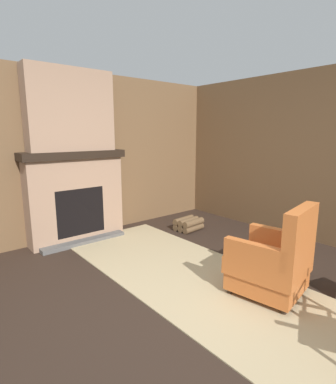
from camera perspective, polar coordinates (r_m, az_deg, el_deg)
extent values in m
plane|color=#2D2119|center=(3.00, 5.02, -22.13)|extent=(14.00, 14.00, 0.00)
cube|color=brown|center=(4.88, -18.46, 6.42)|extent=(0.06, 6.08, 2.57)
cube|color=brown|center=(4.89, 29.10, 5.60)|extent=(6.08, 0.06, 2.57)
cube|color=#9E7A60|center=(4.79, -17.13, -1.44)|extent=(0.32, 1.43, 1.27)
cube|color=black|center=(4.72, -16.43, -3.58)|extent=(0.08, 0.74, 0.71)
cube|color=#565451|center=(4.75, -15.54, -9.08)|extent=(0.16, 1.29, 0.06)
cube|color=black|center=(4.70, -17.61, 6.78)|extent=(0.42, 1.53, 0.11)
cube|color=#9E7A60|center=(4.70, -18.09, 14.58)|extent=(0.29, 1.26, 1.17)
cube|color=tan|center=(3.53, 6.39, -16.49)|extent=(4.24, 1.51, 0.01)
cube|color=#C6662D|center=(3.38, 18.34, -15.08)|extent=(0.76, 0.74, 0.24)
cube|color=#C6662D|center=(3.32, 18.50, -12.74)|extent=(0.80, 0.77, 0.18)
cube|color=#C6662D|center=(3.10, 23.89, -7.63)|extent=(0.23, 0.68, 0.54)
cube|color=#C6662D|center=(3.00, 16.26, -11.24)|extent=(0.63, 0.19, 0.20)
cube|color=#C6662D|center=(3.51, 20.18, -8.19)|extent=(0.63, 0.19, 0.20)
cylinder|color=#332319|center=(3.33, 11.68, -18.01)|extent=(0.06, 0.06, 0.06)
cylinder|color=#332319|center=(3.76, 15.73, -14.65)|extent=(0.06, 0.06, 0.06)
cylinder|color=#332319|center=(3.15, 21.19, -20.47)|extent=(0.06, 0.06, 0.06)
cylinder|color=#332319|center=(3.60, 24.15, -16.49)|extent=(0.06, 0.06, 0.06)
cylinder|color=brown|center=(5.26, 2.99, -6.36)|extent=(0.15, 0.44, 0.11)
cylinder|color=brown|center=(5.19, 3.92, -6.62)|extent=(0.15, 0.44, 0.11)
cylinder|color=brown|center=(5.12, 4.88, -6.89)|extent=(0.15, 0.44, 0.11)
cylinder|color=brown|center=(5.23, 3.00, -5.35)|extent=(0.15, 0.44, 0.11)
cylinder|color=brown|center=(5.16, 3.94, -5.60)|extent=(0.15, 0.44, 0.11)
cylinder|color=brown|center=(5.09, 4.90, -5.86)|extent=(0.15, 0.44, 0.11)
ellipsoid|color=#99B29E|center=(4.61, -21.50, 7.72)|extent=(0.11, 0.11, 0.09)
cylinder|color=white|center=(4.61, -21.62, 9.34)|extent=(0.06, 0.06, 0.17)
cube|color=brown|center=(4.78, -16.29, 8.46)|extent=(0.17, 0.25, 0.15)
cube|color=silver|center=(4.69, -15.85, 8.53)|extent=(0.01, 0.04, 0.02)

